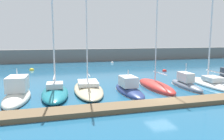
{
  "coord_description": "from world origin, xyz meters",
  "views": [
    {
      "loc": [
        -9.8,
        -17.87,
        5.7
      ],
      "look_at": [
        -2.96,
        6.66,
        2.03
      ],
      "focal_mm": 34.9,
      "sensor_mm": 36.0,
      "label": 1
    }
  ],
  "objects_px": {
    "sailboat_sand_third": "(88,88)",
    "mooring_buoy_yellow": "(32,70)",
    "sailboat_teal_second": "(55,92)",
    "mooring_buoy_white": "(112,63)",
    "mooring_buoy_red": "(164,71)",
    "motorboat_slate_sixth": "(186,84)",
    "motorboat_navy_fourth": "(129,89)",
    "sailboat_red_fifth": "(156,86)",
    "sailboat_white_seventh": "(210,82)",
    "motorboat_ivory_nearest": "(17,94)"
  },
  "relations": [
    {
      "from": "sailboat_sand_third",
      "to": "mooring_buoy_red",
      "type": "relative_size",
      "value": 21.65
    },
    {
      "from": "sailboat_sand_third",
      "to": "motorboat_navy_fourth",
      "type": "bearing_deg",
      "value": -107.94
    },
    {
      "from": "motorboat_navy_fourth",
      "to": "mooring_buoy_white",
      "type": "distance_m",
      "value": 28.47
    },
    {
      "from": "motorboat_navy_fourth",
      "to": "sailboat_white_seventh",
      "type": "relative_size",
      "value": 0.4
    },
    {
      "from": "motorboat_ivory_nearest",
      "to": "sailboat_teal_second",
      "type": "relative_size",
      "value": 0.49
    },
    {
      "from": "sailboat_sand_third",
      "to": "sailboat_white_seventh",
      "type": "xyz_separation_m",
      "value": [
        15.04,
        -0.81,
        -0.03
      ]
    },
    {
      "from": "motorboat_navy_fourth",
      "to": "mooring_buoy_white",
      "type": "relative_size",
      "value": 9.96
    },
    {
      "from": "motorboat_navy_fourth",
      "to": "mooring_buoy_yellow",
      "type": "height_order",
      "value": "motorboat_navy_fourth"
    },
    {
      "from": "motorboat_slate_sixth",
      "to": "sailboat_white_seventh",
      "type": "bearing_deg",
      "value": -79.2
    },
    {
      "from": "sailboat_sand_third",
      "to": "mooring_buoy_white",
      "type": "relative_size",
      "value": 24.42
    },
    {
      "from": "motorboat_ivory_nearest",
      "to": "mooring_buoy_yellow",
      "type": "bearing_deg",
      "value": 3.79
    },
    {
      "from": "sailboat_teal_second",
      "to": "motorboat_slate_sixth",
      "type": "height_order",
      "value": "sailboat_teal_second"
    },
    {
      "from": "motorboat_ivory_nearest",
      "to": "sailboat_sand_third",
      "type": "relative_size",
      "value": 0.41
    },
    {
      "from": "sailboat_red_fifth",
      "to": "mooring_buoy_red",
      "type": "bearing_deg",
      "value": -32.84
    },
    {
      "from": "sailboat_teal_second",
      "to": "mooring_buoy_yellow",
      "type": "bearing_deg",
      "value": 13.45
    },
    {
      "from": "sailboat_white_seventh",
      "to": "mooring_buoy_red",
      "type": "height_order",
      "value": "sailboat_white_seventh"
    },
    {
      "from": "motorboat_navy_fourth",
      "to": "mooring_buoy_red",
      "type": "distance_m",
      "value": 16.95
    },
    {
      "from": "motorboat_ivory_nearest",
      "to": "sailboat_white_seventh",
      "type": "relative_size",
      "value": 0.4
    },
    {
      "from": "mooring_buoy_red",
      "to": "motorboat_slate_sixth",
      "type": "bearing_deg",
      "value": -108.22
    },
    {
      "from": "mooring_buoy_red",
      "to": "mooring_buoy_yellow",
      "type": "distance_m",
      "value": 23.91
    },
    {
      "from": "motorboat_navy_fourth",
      "to": "mooring_buoy_red",
      "type": "bearing_deg",
      "value": -41.71
    },
    {
      "from": "motorboat_navy_fourth",
      "to": "mooring_buoy_yellow",
      "type": "distance_m",
      "value": 23.25
    },
    {
      "from": "sailboat_red_fifth",
      "to": "motorboat_ivory_nearest",
      "type": "bearing_deg",
      "value": 93.28
    },
    {
      "from": "motorboat_slate_sixth",
      "to": "mooring_buoy_white",
      "type": "bearing_deg",
      "value": 6.43
    },
    {
      "from": "motorboat_slate_sixth",
      "to": "mooring_buoy_yellow",
      "type": "xyz_separation_m",
      "value": [
        -18.63,
        19.88,
        -0.45
      ]
    },
    {
      "from": "motorboat_ivory_nearest",
      "to": "sailboat_white_seventh",
      "type": "xyz_separation_m",
      "value": [
        22.01,
        0.64,
        -0.2
      ]
    },
    {
      "from": "mooring_buoy_white",
      "to": "motorboat_ivory_nearest",
      "type": "bearing_deg",
      "value": -121.64
    },
    {
      "from": "sailboat_sand_third",
      "to": "motorboat_navy_fourth",
      "type": "height_order",
      "value": "sailboat_sand_third"
    },
    {
      "from": "sailboat_red_fifth",
      "to": "motorboat_slate_sixth",
      "type": "height_order",
      "value": "sailboat_red_fifth"
    },
    {
      "from": "sailboat_teal_second",
      "to": "mooring_buoy_white",
      "type": "relative_size",
      "value": 20.23
    },
    {
      "from": "motorboat_navy_fourth",
      "to": "sailboat_red_fifth",
      "type": "xyz_separation_m",
      "value": [
        3.65,
        0.97,
        -0.09
      ]
    },
    {
      "from": "sailboat_red_fifth",
      "to": "sailboat_white_seventh",
      "type": "bearing_deg",
      "value": -90.69
    },
    {
      "from": "motorboat_navy_fourth",
      "to": "sailboat_red_fifth",
      "type": "distance_m",
      "value": 3.77
    },
    {
      "from": "sailboat_sand_third",
      "to": "mooring_buoy_yellow",
      "type": "bearing_deg",
      "value": 25.27
    },
    {
      "from": "motorboat_slate_sixth",
      "to": "mooring_buoy_red",
      "type": "relative_size",
      "value": 8.28
    },
    {
      "from": "mooring_buoy_yellow",
      "to": "motorboat_navy_fourth",
      "type": "bearing_deg",
      "value": -60.67
    },
    {
      "from": "sailboat_teal_second",
      "to": "motorboat_slate_sixth",
      "type": "bearing_deg",
      "value": -88.32
    },
    {
      "from": "sailboat_teal_second",
      "to": "mooring_buoy_yellow",
      "type": "distance_m",
      "value": 20.01
    },
    {
      "from": "motorboat_slate_sixth",
      "to": "motorboat_ivory_nearest",
      "type": "bearing_deg",
      "value": 94.31
    },
    {
      "from": "mooring_buoy_red",
      "to": "sailboat_teal_second",
      "type": "bearing_deg",
      "value": -147.52
    },
    {
      "from": "sailboat_red_fifth",
      "to": "sailboat_white_seventh",
      "type": "distance_m",
      "value": 7.29
    },
    {
      "from": "motorboat_slate_sixth",
      "to": "motorboat_navy_fourth",
      "type": "bearing_deg",
      "value": 96.76
    },
    {
      "from": "sailboat_sand_third",
      "to": "mooring_buoy_yellow",
      "type": "distance_m",
      "value": 20.0
    },
    {
      "from": "sailboat_sand_third",
      "to": "mooring_buoy_white",
      "type": "distance_m",
      "value": 28.06
    },
    {
      "from": "sailboat_white_seventh",
      "to": "mooring_buoy_yellow",
      "type": "xyz_separation_m",
      "value": [
        -22.33,
        19.43,
        -0.34
      ]
    },
    {
      "from": "sailboat_sand_third",
      "to": "sailboat_white_seventh",
      "type": "distance_m",
      "value": 15.07
    },
    {
      "from": "motorboat_ivory_nearest",
      "to": "sailboat_teal_second",
      "type": "height_order",
      "value": "sailboat_teal_second"
    },
    {
      "from": "motorboat_navy_fourth",
      "to": "motorboat_ivory_nearest",
      "type": "bearing_deg",
      "value": 88.96
    },
    {
      "from": "sailboat_red_fifth",
      "to": "sailboat_teal_second",
      "type": "bearing_deg",
      "value": 92.06
    },
    {
      "from": "motorboat_navy_fourth",
      "to": "mooring_buoy_red",
      "type": "height_order",
      "value": "motorboat_navy_fourth"
    }
  ]
}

